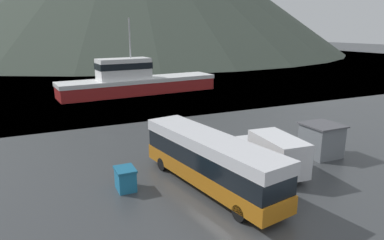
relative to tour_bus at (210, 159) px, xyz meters
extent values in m
plane|color=#383A3D|center=(0.91, -5.06, -1.85)|extent=(400.00, 400.00, 0.00)
plane|color=slate|center=(0.91, 136.70, -1.85)|extent=(240.00, 240.00, 0.00)
cube|color=#B26614|center=(0.00, -0.01, -0.90)|extent=(4.31, 11.57, 0.99)
cube|color=black|center=(0.00, -0.01, 0.16)|extent=(4.22, 11.34, 1.14)
cube|color=silver|center=(0.00, -0.01, 1.09)|extent=(4.31, 11.57, 0.71)
cube|color=black|center=(-0.93, 5.59, -0.04)|extent=(2.16, 0.42, 1.53)
cylinder|color=black|center=(-1.72, 3.71, -1.40)|extent=(0.44, 0.94, 0.90)
cylinder|color=black|center=(0.42, 4.07, -1.40)|extent=(0.44, 0.94, 0.90)
cylinder|color=black|center=(-0.42, -4.10, -1.40)|extent=(0.44, 0.94, 0.90)
cylinder|color=black|center=(1.73, -3.74, -1.40)|extent=(0.44, 0.94, 0.90)
cube|color=silver|center=(5.02, -0.21, -0.36)|extent=(2.55, 4.52, 2.29)
cube|color=silver|center=(5.29, 2.89, -0.87)|extent=(2.33, 2.05, 1.26)
cube|color=black|center=(5.21, 1.98, 0.16)|extent=(1.85, 0.22, 0.80)
cylinder|color=black|center=(4.29, 2.73, -1.50)|extent=(0.28, 0.72, 0.70)
cylinder|color=black|center=(6.24, 2.56, -1.50)|extent=(0.28, 0.72, 0.70)
cylinder|color=black|center=(3.96, -1.12, -1.50)|extent=(0.28, 0.72, 0.70)
cylinder|color=black|center=(5.90, -1.28, -1.50)|extent=(0.28, 0.72, 0.70)
cube|color=maroon|center=(5.39, 33.08, -0.68)|extent=(24.20, 7.06, 2.34)
cube|color=white|center=(5.39, 33.08, 0.20)|extent=(24.44, 7.13, 0.59)
cube|color=white|center=(3.01, 32.86, 2.01)|extent=(7.92, 4.10, 3.04)
cube|color=black|center=(3.01, 32.86, 2.47)|extent=(8.08, 4.21, 0.91)
cylinder|color=#B2B2B7|center=(4.15, 32.97, 6.39)|extent=(0.20, 0.20, 5.71)
cube|color=teal|center=(-4.79, 1.85, -1.23)|extent=(1.06, 1.36, 1.25)
cube|color=#1A5F86|center=(-4.79, 1.85, -0.53)|extent=(1.16, 1.49, 0.14)
cube|color=slate|center=(10.35, 1.25, -0.65)|extent=(2.43, 2.46, 2.40)
cube|color=#4C4C51|center=(10.35, 1.25, 0.61)|extent=(2.68, 2.70, 0.12)
camera|label=1|loc=(-9.19, -17.20, 7.63)|focal=32.00mm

